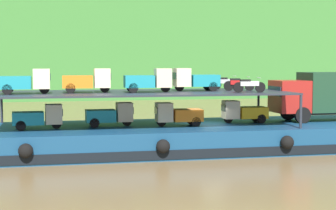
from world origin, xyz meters
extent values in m
plane|color=brown|center=(0.00, 0.00, 0.00)|extent=(400.00, 400.00, 0.00)
cube|color=navy|center=(0.00, 0.00, 0.75)|extent=(26.15, 7.40, 1.50)
cube|color=black|center=(0.00, -3.72, 0.35)|extent=(25.63, 0.06, 0.50)
sphere|color=black|center=(-10.46, -3.92, 0.85)|extent=(0.74, 0.74, 0.74)
sphere|color=black|center=(-3.49, -3.92, 0.85)|extent=(0.74, 0.74, 0.74)
sphere|color=black|center=(3.49, -3.92, 0.85)|extent=(0.74, 0.74, 0.74)
cube|color=maroon|center=(5.47, 0.22, 3.10)|extent=(2.03, 2.21, 2.00)
cube|color=#192833|center=(4.44, 0.20, 3.45)|extent=(0.09, 1.84, 0.60)
cylinder|color=black|center=(5.86, 1.23, 2.00)|extent=(1.00, 0.29, 1.00)
cylinder|color=black|center=(5.89, -0.79, 2.00)|extent=(1.00, 0.29, 1.00)
cylinder|color=#232833|center=(4.59, 3.22, 2.50)|extent=(0.16, 0.16, 2.00)
cylinder|color=#232833|center=(4.59, -3.22, 2.50)|extent=(0.16, 0.16, 2.00)
cylinder|color=#232833|center=(-12.19, 3.22, 2.50)|extent=(0.16, 0.16, 2.00)
cube|color=#232833|center=(-3.80, 0.00, 3.45)|extent=(16.95, 6.60, 0.10)
cube|color=teal|center=(-10.47, -0.48, 2.13)|extent=(1.77, 1.30, 0.70)
cube|color=beige|center=(-9.07, -0.40, 2.33)|extent=(0.96, 1.05, 1.10)
cube|color=#19232D|center=(-8.60, -0.38, 2.44)|extent=(0.09, 0.85, 0.38)
cylinder|color=black|center=(-8.92, -0.40, 1.78)|extent=(0.57, 0.17, 0.56)
cylinder|color=black|center=(-10.83, -1.04, 1.78)|extent=(0.57, 0.17, 0.56)
cylinder|color=black|center=(-10.89, 0.02, 1.78)|extent=(0.57, 0.17, 0.56)
cube|color=teal|center=(-6.40, 0.03, 2.13)|extent=(1.72, 1.23, 0.70)
cube|color=#C6B793|center=(-5.00, 0.05, 2.33)|extent=(0.92, 1.02, 1.10)
cube|color=#19232D|center=(-4.53, 0.06, 2.44)|extent=(0.05, 0.85, 0.38)
cylinder|color=black|center=(-4.85, 0.06, 1.78)|extent=(0.56, 0.15, 0.56)
cylinder|color=black|center=(-6.79, -0.51, 1.78)|extent=(0.56, 0.15, 0.56)
cylinder|color=black|center=(-6.81, 0.55, 1.78)|extent=(0.56, 0.15, 0.56)
cube|color=orange|center=(-1.36, -0.57, 2.13)|extent=(1.72, 1.22, 0.70)
cube|color=#C6B793|center=(-2.76, -0.59, 2.33)|extent=(0.91, 1.01, 1.10)
cube|color=#19232D|center=(-3.23, -0.60, 2.44)|extent=(0.05, 0.85, 0.38)
cylinder|color=black|center=(-2.91, -0.59, 1.78)|extent=(0.56, 0.15, 0.56)
cylinder|color=black|center=(-0.96, -0.04, 1.78)|extent=(0.56, 0.15, 0.56)
cylinder|color=black|center=(-0.95, -1.10, 1.78)|extent=(0.56, 0.15, 0.56)
cube|color=gold|center=(3.01, 0.21, 2.13)|extent=(1.72, 1.23, 0.70)
cube|color=beige|center=(1.61, 0.23, 2.33)|extent=(0.92, 1.01, 1.10)
cube|color=#19232D|center=(1.14, 0.24, 2.44)|extent=(0.05, 0.85, 0.38)
cylinder|color=black|center=(1.46, 0.23, 1.78)|extent=(0.56, 0.15, 0.56)
cylinder|color=black|center=(3.42, 0.73, 1.78)|extent=(0.56, 0.15, 0.56)
cylinder|color=black|center=(3.40, -0.33, 1.78)|extent=(0.56, 0.15, 0.56)
cube|color=teal|center=(-11.10, -0.70, 4.13)|extent=(1.72, 1.23, 0.70)
cube|color=beige|center=(-9.70, -0.68, 4.33)|extent=(0.92, 1.01, 1.10)
cube|color=#19232D|center=(-9.23, -0.67, 4.44)|extent=(0.05, 0.85, 0.38)
cylinder|color=black|center=(-9.55, -0.68, 3.78)|extent=(0.56, 0.15, 0.56)
cylinder|color=black|center=(-11.49, -1.24, 3.78)|extent=(0.56, 0.15, 0.56)
cylinder|color=black|center=(-11.50, -0.18, 3.78)|extent=(0.56, 0.15, 0.56)
cube|color=orange|center=(-7.70, -0.13, 4.13)|extent=(1.73, 1.25, 0.70)
cube|color=beige|center=(-6.30, -0.17, 4.33)|extent=(0.93, 1.03, 1.10)
cube|color=#19232D|center=(-5.83, -0.19, 4.44)|extent=(0.06, 0.85, 0.38)
cylinder|color=black|center=(-6.15, -0.18, 3.78)|extent=(0.56, 0.16, 0.56)
cylinder|color=black|center=(-8.12, -0.65, 3.78)|extent=(0.56, 0.16, 0.56)
cylinder|color=black|center=(-8.09, 0.41, 3.78)|extent=(0.56, 0.16, 0.56)
cube|color=teal|center=(-4.20, -0.47, 4.13)|extent=(1.73, 1.25, 0.70)
cube|color=beige|center=(-2.80, -0.51, 4.33)|extent=(0.93, 1.03, 1.10)
cube|color=#19232D|center=(-2.33, -0.52, 4.44)|extent=(0.06, 0.85, 0.38)
cylinder|color=black|center=(-2.65, -0.51, 3.78)|extent=(0.56, 0.16, 0.56)
cylinder|color=black|center=(-4.61, -0.99, 3.78)|extent=(0.56, 0.16, 0.56)
cylinder|color=black|center=(-4.58, 0.07, 3.78)|extent=(0.56, 0.16, 0.56)
cube|color=teal|center=(-0.07, 0.33, 4.13)|extent=(1.74, 1.25, 0.70)
cube|color=beige|center=(-1.47, 0.29, 4.33)|extent=(0.93, 1.03, 1.10)
cube|color=#19232D|center=(-1.94, 0.28, 4.44)|extent=(0.07, 0.85, 0.38)
cylinder|color=black|center=(-1.62, 0.29, 3.78)|extent=(0.56, 0.16, 0.56)
cylinder|color=black|center=(0.31, 0.88, 3.78)|extent=(0.56, 0.16, 0.56)
cylinder|color=black|center=(0.34, -0.18, 3.78)|extent=(0.56, 0.16, 0.56)
cylinder|color=black|center=(2.63, -2.02, 3.80)|extent=(0.60, 0.13, 0.60)
cylinder|color=black|center=(1.33, -1.94, 3.80)|extent=(0.60, 0.13, 0.60)
cube|color=#B7B7BC|center=(1.98, -1.98, 4.02)|extent=(1.11, 0.26, 0.28)
cube|color=black|center=(1.73, -1.97, 4.20)|extent=(0.61, 0.23, 0.12)
cylinder|color=#B2B2B7|center=(2.53, -2.01, 4.35)|extent=(0.07, 0.55, 0.04)
cylinder|color=black|center=(2.70, -0.07, 3.80)|extent=(0.61, 0.17, 0.60)
cylinder|color=black|center=(1.41, 0.07, 3.80)|extent=(0.61, 0.17, 0.60)
cube|color=#B21919|center=(2.06, 0.00, 4.02)|extent=(1.12, 0.32, 0.28)
cube|color=black|center=(1.81, 0.03, 4.20)|extent=(0.62, 0.27, 0.12)
cylinder|color=#B2B2B7|center=(2.60, -0.06, 4.35)|extent=(0.10, 0.55, 0.04)
cylinder|color=black|center=(2.54, 1.97, 3.80)|extent=(0.60, 0.11, 0.60)
cylinder|color=black|center=(1.24, 1.99, 3.80)|extent=(0.60, 0.11, 0.60)
cube|color=#B7B7BC|center=(1.89, 1.98, 4.02)|extent=(1.10, 0.21, 0.28)
cube|color=black|center=(1.64, 1.98, 4.20)|extent=(0.60, 0.21, 0.12)
cylinder|color=#B2B2B7|center=(2.44, 1.97, 4.35)|extent=(0.05, 0.55, 0.04)
camera|label=1|loc=(-9.11, -31.52, 5.25)|focal=58.12mm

